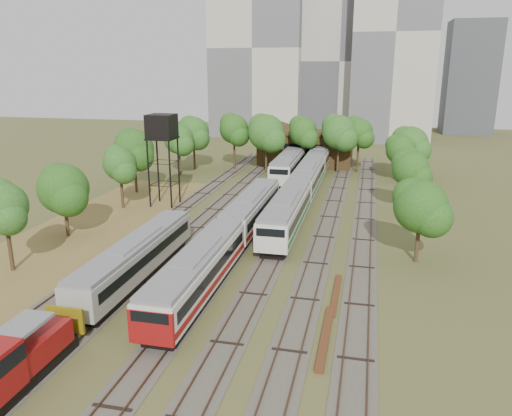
% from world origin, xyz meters
% --- Properties ---
extents(ground, '(240.00, 240.00, 0.00)m').
position_xyz_m(ground, '(0.00, 0.00, 0.00)').
color(ground, '#475123').
rests_on(ground, ground).
extents(dry_grass_patch, '(14.00, 60.00, 0.04)m').
position_xyz_m(dry_grass_patch, '(-18.00, 8.00, 0.02)').
color(dry_grass_patch, brown).
rests_on(dry_grass_patch, ground).
extents(tracks, '(24.60, 80.00, 0.19)m').
position_xyz_m(tracks, '(-0.67, 25.00, 0.04)').
color(tracks, '#4C473D').
rests_on(tracks, ground).
extents(railcar_red_set, '(2.91, 34.58, 3.60)m').
position_xyz_m(railcar_red_set, '(-2.00, 10.74, 1.90)').
color(railcar_red_set, black).
rests_on(railcar_red_set, ground).
extents(railcar_green_set, '(3.10, 52.08, 3.83)m').
position_xyz_m(railcar_green_set, '(2.00, 35.83, 2.03)').
color(railcar_green_set, black).
rests_on(railcar_green_set, ground).
extents(railcar_rear, '(3.14, 16.08, 3.89)m').
position_xyz_m(railcar_rear, '(-2.00, 43.60, 2.05)').
color(railcar_rear, black).
rests_on(railcar_rear, ground).
extents(shunter_locomotive, '(2.63, 8.10, 3.45)m').
position_xyz_m(shunter_locomotive, '(-8.00, -10.86, 1.64)').
color(shunter_locomotive, black).
rests_on(shunter_locomotive, ground).
extents(old_grey_coach, '(2.71, 18.00, 3.34)m').
position_xyz_m(old_grey_coach, '(-8.00, 4.03, 1.83)').
color(old_grey_coach, black).
rests_on(old_grey_coach, ground).
extents(water_tower, '(3.28, 3.28, 11.33)m').
position_xyz_m(water_tower, '(-14.72, 25.80, 9.55)').
color(water_tower, black).
rests_on(water_tower, ground).
extents(rail_pile_near, '(0.53, 7.99, 0.27)m').
position_xyz_m(rail_pile_near, '(8.00, -1.99, 0.13)').
color(rail_pile_near, brown).
rests_on(rail_pile_near, ground).
extents(rail_pile_far, '(0.45, 7.16, 0.23)m').
position_xyz_m(rail_pile_far, '(8.20, 4.39, 0.12)').
color(rail_pile_far, brown).
rests_on(rail_pile_far, ground).
extents(maintenance_shed, '(16.45, 11.55, 7.58)m').
position_xyz_m(maintenance_shed, '(-1.00, 57.98, 2.91)').
color(maintenance_shed, '#342212').
rests_on(maintenance_shed, ground).
extents(tree_band_left, '(6.79, 57.69, 8.77)m').
position_xyz_m(tree_band_left, '(-19.93, 18.15, 5.62)').
color(tree_band_left, '#382616').
rests_on(tree_band_left, ground).
extents(tree_band_far, '(40.22, 8.86, 9.50)m').
position_xyz_m(tree_band_far, '(-1.38, 49.48, 6.35)').
color(tree_band_far, '#382616').
rests_on(tree_band_far, ground).
extents(tree_band_right, '(4.71, 37.31, 7.48)m').
position_xyz_m(tree_band_right, '(14.72, 28.12, 5.08)').
color(tree_band_right, '#382616').
rests_on(tree_band_right, ground).
extents(tower_left, '(22.00, 16.00, 42.00)m').
position_xyz_m(tower_left, '(-18.00, 95.00, 21.00)').
color(tower_left, '#BBB5A4').
rests_on(tower_left, ground).
extents(tower_centre, '(20.00, 18.00, 36.00)m').
position_xyz_m(tower_centre, '(2.00, 100.00, 18.00)').
color(tower_centre, '#AFA89E').
rests_on(tower_centre, ground).
extents(tower_right, '(18.00, 16.00, 48.00)m').
position_xyz_m(tower_right, '(14.00, 92.00, 24.00)').
color(tower_right, '#BBB5A4').
rests_on(tower_right, ground).
extents(tower_far_right, '(12.00, 12.00, 28.00)m').
position_xyz_m(tower_far_right, '(34.00, 110.00, 14.00)').
color(tower_far_right, '#44474D').
rests_on(tower_far_right, ground).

